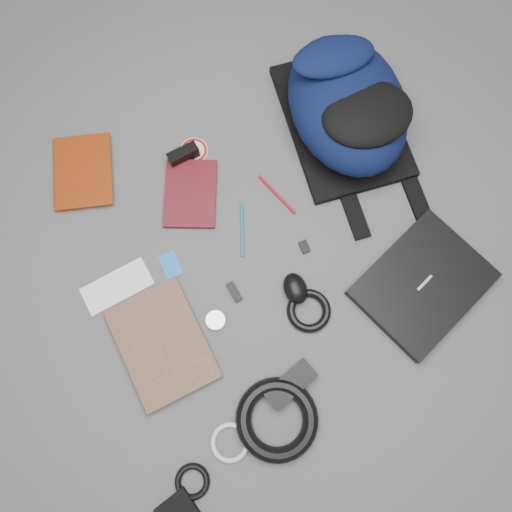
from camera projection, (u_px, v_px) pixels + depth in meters
name	position (u px, v px, depth m)	size (l,w,h in m)	color
ground	(256.00, 258.00, 1.38)	(4.00, 4.00, 0.00)	#4F4F51
backpack	(347.00, 104.00, 1.38)	(0.34, 0.49, 0.21)	black
laptop	(423.00, 284.00, 1.34)	(0.33, 0.26, 0.03)	black
textbook_red	(54.00, 175.00, 1.43)	(0.17, 0.22, 0.02)	maroon
comic_book	(125.00, 363.00, 1.30)	(0.21, 0.29, 0.02)	#C4670E
envelope	(117.00, 286.00, 1.36)	(0.19, 0.09, 0.00)	white
dvd_case	(190.00, 194.00, 1.42)	(0.15, 0.20, 0.02)	#410C12
compact_camera	(184.00, 155.00, 1.43)	(0.09, 0.03, 0.05)	black
sticker_disc	(194.00, 151.00, 1.46)	(0.08, 0.08, 0.00)	white
pen_teal	(242.00, 229.00, 1.40)	(0.01, 0.01, 0.16)	#0E7081
pen_red	(277.00, 195.00, 1.42)	(0.01, 0.01, 0.15)	#A30C11
id_badge	(171.00, 265.00, 1.37)	(0.05, 0.07, 0.00)	blue
usb_black	(234.00, 292.00, 1.35)	(0.02, 0.06, 0.01)	black
key_fob	(304.00, 247.00, 1.38)	(0.02, 0.04, 0.01)	black
mouse	(295.00, 289.00, 1.34)	(0.06, 0.09, 0.05)	black
headphone_left	(161.00, 357.00, 1.31)	(0.05, 0.05, 0.01)	silver
headphone_right	(216.00, 320.00, 1.33)	(0.05, 0.05, 0.01)	#B3B3B5
cable_coil	(309.00, 311.00, 1.33)	(0.12, 0.12, 0.02)	black
power_brick	(290.00, 384.00, 1.28)	(0.14, 0.06, 0.03)	black
power_cord_coil	(277.00, 420.00, 1.25)	(0.21, 0.21, 0.04)	black
earbud_coil	(192.00, 482.00, 1.23)	(0.09, 0.09, 0.02)	black
white_cable_coil	(230.00, 443.00, 1.25)	(0.10, 0.10, 0.01)	silver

